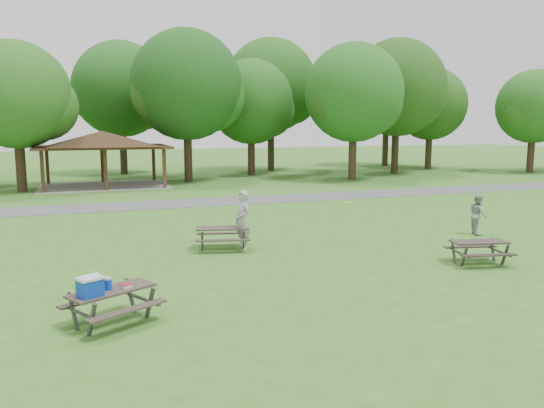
% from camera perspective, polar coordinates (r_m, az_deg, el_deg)
% --- Properties ---
extents(ground, '(160.00, 160.00, 0.00)m').
position_cam_1_polar(ground, '(15.47, 1.56, -7.02)').
color(ground, '#31661D').
rests_on(ground, ground).
extents(asphalt_path, '(120.00, 3.20, 0.02)m').
position_cam_1_polar(asphalt_path, '(28.70, -8.69, 0.12)').
color(asphalt_path, '#4A494C').
rests_on(asphalt_path, ground).
extents(pavilion, '(8.60, 7.01, 3.76)m').
position_cam_1_polar(pavilion, '(37.92, -17.76, 6.45)').
color(pavilion, '#342013').
rests_on(pavilion, ground).
extents(tree_row_d, '(6.93, 6.60, 9.27)m').
position_cam_1_polar(tree_row_d, '(36.60, -25.69, 10.21)').
color(tree_row_d, black).
rests_on(tree_row_d, ground).
extents(tree_row_e, '(8.40, 8.00, 11.02)m').
position_cam_1_polar(tree_row_e, '(39.71, -9.04, 12.19)').
color(tree_row_e, black).
rests_on(tree_row_e, ground).
extents(tree_row_f, '(7.35, 7.00, 9.55)m').
position_cam_1_polar(tree_row_f, '(44.54, -2.17, 10.66)').
color(tree_row_f, '#311D16').
rests_on(tree_row_f, ground).
extents(tree_row_g, '(7.77, 7.40, 10.25)m').
position_cam_1_polar(tree_row_g, '(40.93, 8.89, 11.44)').
color(tree_row_g, '#2F2015').
rests_on(tree_row_g, ground).
extents(tree_row_h, '(8.61, 8.20, 11.37)m').
position_cam_1_polar(tree_row_h, '(47.05, 13.39, 11.77)').
color(tree_row_h, black).
rests_on(tree_row_h, ground).
extents(tree_row_i, '(7.14, 6.80, 9.52)m').
position_cam_1_polar(tree_row_i, '(53.27, 16.73, 10.03)').
color(tree_row_i, '#2E2214').
rests_on(tree_row_i, ground).
extents(tree_row_j, '(6.72, 6.40, 8.96)m').
position_cam_1_polar(tree_row_j, '(52.30, 26.39, 9.16)').
color(tree_row_j, black).
rests_on(tree_row_j, ground).
extents(tree_deep_b, '(8.40, 8.00, 11.13)m').
position_cam_1_polar(tree_deep_b, '(47.11, -15.81, 11.51)').
color(tree_deep_b, black).
rests_on(tree_deep_b, ground).
extents(tree_deep_c, '(8.82, 8.40, 11.90)m').
position_cam_1_polar(tree_deep_c, '(48.91, -0.01, 12.35)').
color(tree_deep_c, '#302215').
rests_on(tree_deep_c, ground).
extents(tree_deep_d, '(8.40, 8.00, 11.27)m').
position_cam_1_polar(tree_deep_d, '(55.93, 12.32, 11.24)').
color(tree_deep_d, '#312216').
rests_on(tree_deep_d, ground).
extents(picnic_table_near, '(2.22, 2.08, 1.23)m').
position_cam_1_polar(picnic_table_near, '(11.57, -17.51, -9.16)').
color(picnic_table_near, '#322A24').
rests_on(picnic_table_near, ground).
extents(picnic_table_middle, '(2.05, 1.80, 0.77)m').
position_cam_1_polar(picnic_table_middle, '(17.85, -5.33, -3.08)').
color(picnic_table_middle, '#312A23').
rests_on(picnic_table_middle, ground).
extents(picnic_table_far, '(1.91, 1.66, 0.72)m').
position_cam_1_polar(picnic_table_far, '(17.09, 21.39, -4.28)').
color(picnic_table_far, '#2E2521').
rests_on(picnic_table_far, ground).
extents(frisbee_in_flight, '(0.36, 0.36, 0.02)m').
position_cam_1_polar(frisbee_in_flight, '(18.80, 8.09, 0.16)').
color(frisbee_in_flight, yellow).
rests_on(frisbee_in_flight, ground).
extents(frisbee_thrower, '(0.63, 0.81, 1.98)m').
position_cam_1_polar(frisbee_thrower, '(17.72, -3.18, -1.74)').
color(frisbee_thrower, '#9F9FA1').
rests_on(frisbee_thrower, ground).
extents(frisbee_catcher, '(0.82, 0.91, 1.54)m').
position_cam_1_polar(frisbee_catcher, '(21.60, 21.28, -1.06)').
color(frisbee_catcher, '#949496').
rests_on(frisbee_catcher, ground).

